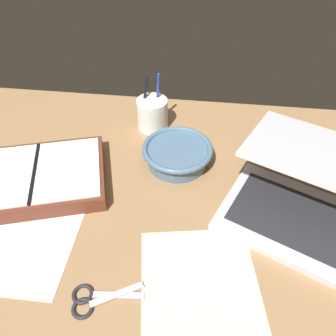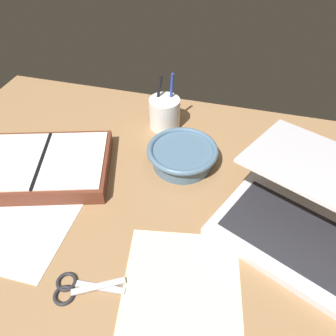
{
  "view_description": "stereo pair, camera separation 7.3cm",
  "coord_description": "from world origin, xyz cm",
  "px_view_note": "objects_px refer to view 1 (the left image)",
  "views": [
    {
      "loc": [
        3.1,
        -41.38,
        59.4
      ],
      "look_at": [
        -3.31,
        10.62,
        9.0
      ],
      "focal_mm": 35.0,
      "sensor_mm": 36.0,
      "label": 1
    },
    {
      "loc": [
        10.23,
        -39.99,
        59.4
      ],
      "look_at": [
        -3.31,
        10.62,
        9.0
      ],
      "focal_mm": 35.0,
      "sensor_mm": 36.0,
      "label": 2
    }
  ],
  "objects_px": {
    "bowl": "(177,154)",
    "scissors": "(91,300)",
    "laptop": "(314,201)",
    "pen_cup": "(152,114)",
    "planner": "(37,178)"
  },
  "relations": [
    {
      "from": "bowl",
      "to": "laptop",
      "type": "bearing_deg",
      "value": -24.73
    },
    {
      "from": "bowl",
      "to": "planner",
      "type": "relative_size",
      "value": 0.48
    },
    {
      "from": "laptop",
      "to": "planner",
      "type": "height_order",
      "value": "laptop"
    },
    {
      "from": "pen_cup",
      "to": "bowl",
      "type": "bearing_deg",
      "value": -59.25
    },
    {
      "from": "bowl",
      "to": "pen_cup",
      "type": "distance_m",
      "value": 0.17
    },
    {
      "from": "scissors",
      "to": "bowl",
      "type": "bearing_deg",
      "value": 55.68
    },
    {
      "from": "laptop",
      "to": "pen_cup",
      "type": "xyz_separation_m",
      "value": [
        -0.39,
        0.28,
        -0.01
      ]
    },
    {
      "from": "bowl",
      "to": "pen_cup",
      "type": "relative_size",
      "value": 1.1
    },
    {
      "from": "pen_cup",
      "to": "scissors",
      "type": "relative_size",
      "value": 1.23
    },
    {
      "from": "pen_cup",
      "to": "laptop",
      "type": "bearing_deg",
      "value": -36.22
    },
    {
      "from": "bowl",
      "to": "scissors",
      "type": "distance_m",
      "value": 0.4
    },
    {
      "from": "bowl",
      "to": "pen_cup",
      "type": "bearing_deg",
      "value": 120.75
    },
    {
      "from": "bowl",
      "to": "scissors",
      "type": "relative_size",
      "value": 1.35
    },
    {
      "from": "planner",
      "to": "scissors",
      "type": "height_order",
      "value": "planner"
    },
    {
      "from": "laptop",
      "to": "scissors",
      "type": "relative_size",
      "value": 3.36
    }
  ]
}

